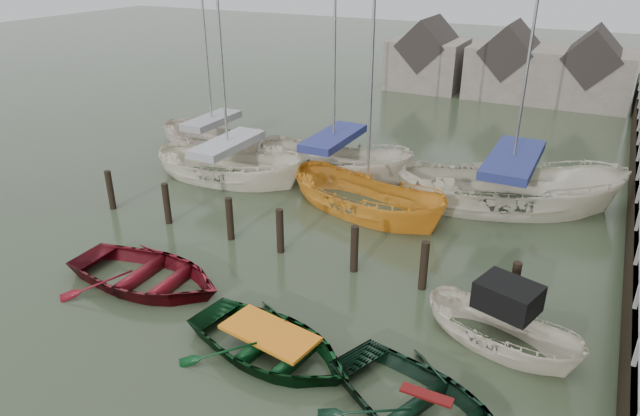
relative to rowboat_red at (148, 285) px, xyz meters
The scene contains 11 objects.
ground 3.47m from the rowboat_red, ahead, with size 120.00×120.00×0.00m, color #2D3924.
mooring_pilings 4.02m from the rowboat_red, 54.06° to the left, with size 13.72×0.22×1.80m.
far_sheds 26.65m from the rowboat_red, 80.71° to the left, with size 14.00×4.08×4.39m.
rowboat_red is the anchor object (origin of this frame).
rowboat_green 4.59m from the rowboat_red, 12.13° to the right, with size 2.97×4.16×0.86m, color black.
motorboat 9.15m from the rowboat_red, 11.03° to the left, with size 4.02×2.45×2.26m.
sailboat_a 7.77m from the rowboat_red, 108.81° to the left, with size 6.45×2.90×11.18m.
sailboat_b 9.80m from the rowboat_red, 85.05° to the left, with size 6.65×2.78×11.29m.
sailboat_c 7.86m from the rowboat_red, 64.19° to the left, with size 6.63×3.93×11.46m.
sailboat_d 12.37m from the rowboat_red, 51.72° to the left, with size 8.23×5.30×13.07m.
sailboat_e 11.42m from the rowboat_red, 117.80° to the left, with size 5.78×2.60×9.67m.
Camera 1 is at (6.68, -9.79, 8.36)m, focal length 32.00 mm.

